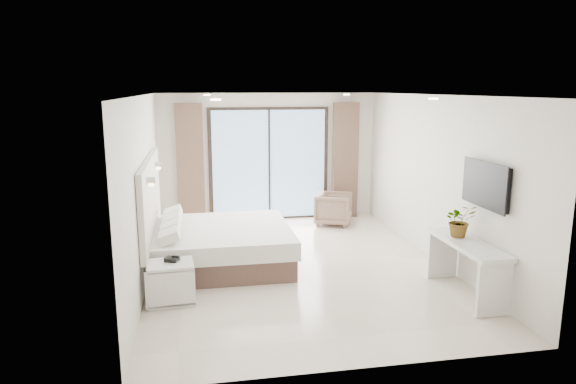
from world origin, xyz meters
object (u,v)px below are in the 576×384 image
console_desk (467,257)px  armchair (334,207)px  nightstand (171,282)px  bed (220,245)px

console_desk → armchair: 4.03m
nightstand → armchair: (3.18, 3.45, 0.09)m
bed → armchair: (2.47, 2.08, 0.04)m
bed → armchair: bearing=40.1°
console_desk → bed: bearing=150.0°
bed → armchair: 3.22m
nightstand → console_desk: console_desk is taller
bed → nightstand: bearing=-117.5°
armchair → console_desk: bearing=-146.6°
bed → nightstand: (-0.72, -1.38, -0.05)m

